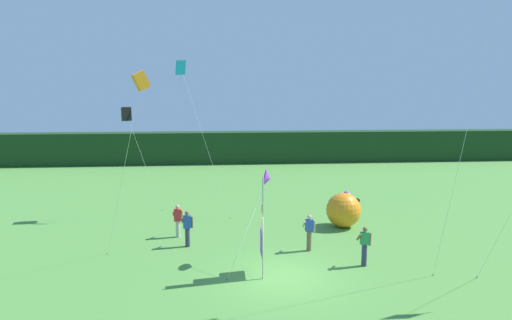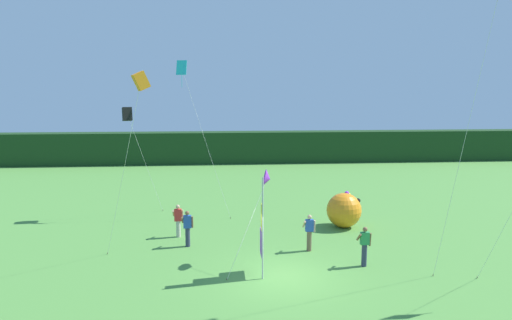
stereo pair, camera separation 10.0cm
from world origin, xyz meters
name	(u,v)px [view 2 (the right image)]	position (x,y,z in m)	size (l,w,h in m)	color
ground_plane	(279,277)	(0.00, 0.00, 0.00)	(120.00, 120.00, 0.00)	#518E3D
distant_treeline	(241,147)	(0.00, 29.79, 1.60)	(80.00, 2.40, 3.21)	#193819
banner_flag	(262,229)	(-0.65, 0.15, 1.93)	(0.06, 1.03, 4.03)	#B7B7BC
person_near_banner	(309,232)	(1.79, 2.84, 0.91)	(0.55, 0.48, 1.70)	brown
person_mid_field	(188,227)	(-3.80, 3.91, 0.92)	(0.55, 0.48, 1.72)	#2D334C
person_far_left	(365,245)	(3.71, 0.80, 0.90)	(0.55, 0.48, 1.69)	#2D334C
person_far_right	(178,220)	(-4.36, 5.39, 0.88)	(0.55, 0.48, 1.66)	#B7B2A3
inflatable_balloon	(344,210)	(4.39, 6.34, 0.94)	(1.87, 1.87, 1.91)	orange
kite_cyan_diamond_0	(184,77)	(-4.19, 9.74, 8.07)	(3.04, 1.47, 9.03)	brown
kite_black_box_1	(127,114)	(-7.48, 9.67, 5.97)	(2.08, 1.32, 6.39)	brown
kite_purple_delta_2	(267,179)	(-0.26, 1.89, 3.58)	(2.04, 2.48, 4.00)	brown
kite_orange_box_4	(141,82)	(-5.24, 1.03, 7.59)	(2.50, 2.47, 8.02)	brown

